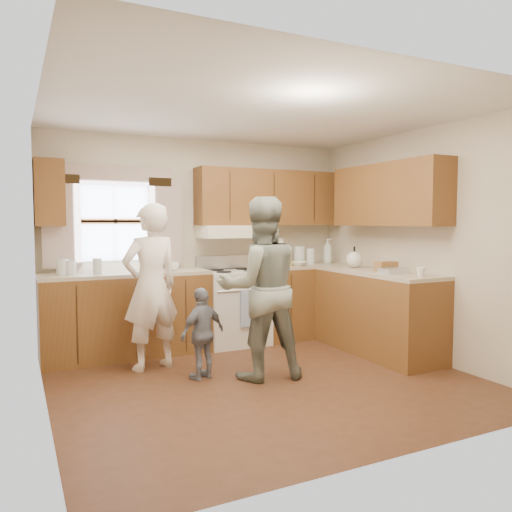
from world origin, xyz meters
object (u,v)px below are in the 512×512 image
woman_left (151,287)px  child (203,333)px  stove (234,306)px  woman_right (261,288)px

woman_left → child: (0.36, -0.53, -0.40)m
stove → woman_left: bearing=-153.0°
woman_left → stove: bearing=-167.2°
stove → woman_right: size_ratio=0.62×
woman_right → child: (-0.51, 0.21, -0.43)m
stove → child: bearing=-125.8°
stove → woman_right: (-0.30, -1.34, 0.40)m
woman_right → child: bearing=-13.0°
stove → child: 1.39m
woman_right → child: woman_right is taller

